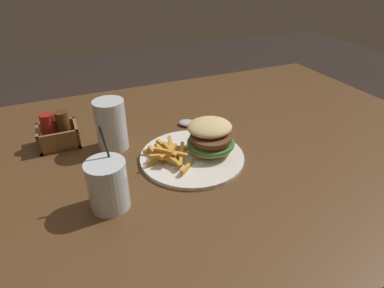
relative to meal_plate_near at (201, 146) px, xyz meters
name	(u,v)px	position (x,y,z in m)	size (l,w,h in m)	color
dining_table	(208,170)	(0.05, 0.05, -0.12)	(1.50, 1.07, 0.77)	brown
meal_plate_near	(201,146)	(0.00, 0.00, 0.00)	(0.28, 0.28, 0.10)	white
beer_glass	(111,126)	(-0.21, 0.14, 0.04)	(0.08, 0.08, 0.14)	silver
juice_glass	(108,187)	(-0.26, -0.10, 0.02)	(0.09, 0.09, 0.19)	silver
spoon	(189,123)	(0.04, 0.18, -0.02)	(0.15, 0.13, 0.02)	silver
condiment_caddy	(58,134)	(-0.35, 0.22, 0.00)	(0.11, 0.09, 0.10)	brown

